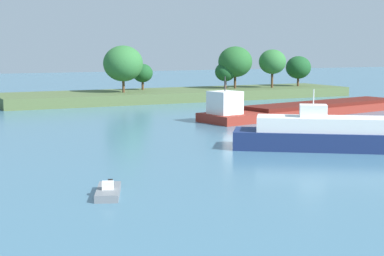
{
  "coord_description": "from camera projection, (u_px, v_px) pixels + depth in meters",
  "views": [
    {
      "loc": [
        -31.67,
        -20.77,
        9.09
      ],
      "look_at": [
        -6.6,
        31.27,
        1.2
      ],
      "focal_mm": 54.72,
      "sensor_mm": 36.0,
      "label": 1
    }
  ],
  "objects": [
    {
      "name": "treeline_island",
      "position": [
        192.0,
        84.0,
        105.26
      ],
      "size": [
        64.01,
        14.25,
        9.56
      ],
      "color": "#4C6038",
      "rests_on": "ground"
    },
    {
      "name": "cargo_barge",
      "position": [
        312.0,
        108.0,
        81.04
      ],
      "size": [
        38.04,
        13.1,
        5.69
      ],
      "color": "maroon",
      "rests_on": "ground"
    },
    {
      "name": "small_motorboat",
      "position": [
        108.0,
        191.0,
        36.37
      ],
      "size": [
        2.71,
        4.17,
        0.96
      ],
      "color": "slate",
      "rests_on": "ground"
    },
    {
      "name": "white_riverboat",
      "position": [
        339.0,
        134.0,
        52.63
      ],
      "size": [
        17.96,
        13.93,
        5.46
      ],
      "color": "navy",
      "rests_on": "ground"
    }
  ]
}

